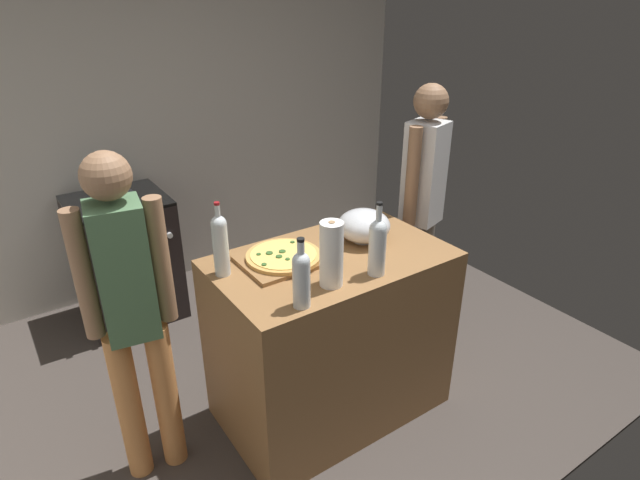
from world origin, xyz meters
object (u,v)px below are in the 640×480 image
object	(u,v)px
pizza	(283,256)
wine_bottle_green	(377,245)
mixing_bowl	(364,226)
paper_towel_roll	(331,254)
stove	(126,258)
person_in_red	(422,202)
wine_bottle_dark	(220,243)
wine_bottle_amber	(301,277)
person_in_stripes	(131,309)

from	to	relation	value
pizza	wine_bottle_green	bearing A→B (deg)	-49.58
pizza	wine_bottle_green	xyz separation A→B (m)	(0.29, -0.34, 0.12)
mixing_bowl	paper_towel_roll	xyz separation A→B (m)	(-0.39, -0.27, 0.06)
wine_bottle_green	stove	xyz separation A→B (m)	(-0.69, 1.81, -0.65)
mixing_bowl	person_in_red	world-z (taller)	person_in_red
mixing_bowl	stove	size ratio (longest dim) A/B	0.30
person_in_red	stove	bearing A→B (deg)	138.94
pizza	stove	xyz separation A→B (m)	(-0.40, 1.47, -0.53)
wine_bottle_green	wine_bottle_dark	world-z (taller)	wine_bottle_dark
wine_bottle_green	wine_bottle_dark	distance (m)	0.69
mixing_bowl	wine_bottle_green	distance (m)	0.35
paper_towel_roll	stove	distance (m)	1.94
wine_bottle_dark	stove	size ratio (longest dim) A/B	0.38
paper_towel_roll	wine_bottle_amber	distance (m)	0.21
mixing_bowl	person_in_stripes	world-z (taller)	person_in_stripes
mixing_bowl	paper_towel_roll	size ratio (longest dim) A/B	0.90
paper_towel_roll	stove	bearing A→B (deg)	104.61
wine_bottle_amber	person_in_red	world-z (taller)	person_in_red
paper_towel_roll	wine_bottle_dark	bearing A→B (deg)	134.77
wine_bottle_green	wine_bottle_amber	size ratio (longest dim) A/B	1.14
wine_bottle_dark	person_in_stripes	xyz separation A→B (m)	(-0.42, 0.01, -0.20)
wine_bottle_green	person_in_red	bearing A→B (deg)	33.04
paper_towel_roll	stove	xyz separation A→B (m)	(-0.46, 1.77, -0.65)
wine_bottle_dark	wine_bottle_amber	size ratio (longest dim) A/B	1.14
pizza	paper_towel_roll	bearing A→B (deg)	-78.24
paper_towel_roll	wine_bottle_green	world-z (taller)	wine_bottle_green
pizza	stove	distance (m)	1.62
wine_bottle_dark	person_in_red	xyz separation A→B (m)	(1.37, 0.13, -0.16)
paper_towel_roll	person_in_red	bearing A→B (deg)	25.25
pizza	wine_bottle_amber	size ratio (longest dim) A/B	1.17
wine_bottle_green	person_in_red	world-z (taller)	person_in_red
wine_bottle_amber	person_in_red	xyz separation A→B (m)	(1.22, 0.55, -0.13)
mixing_bowl	wine_bottle_amber	distance (m)	0.68
wine_bottle_dark	wine_bottle_amber	bearing A→B (deg)	-70.21
wine_bottle_green	person_in_red	size ratio (longest dim) A/B	0.21
person_in_red	mixing_bowl	bearing A→B (deg)	-161.06
pizza	person_in_red	bearing A→B (deg)	9.50
wine_bottle_dark	person_in_red	size ratio (longest dim) A/B	0.21
mixing_bowl	person_in_stripes	size ratio (longest dim) A/B	0.17
mixing_bowl	stove	world-z (taller)	mixing_bowl
pizza	mixing_bowl	distance (m)	0.46
pizza	mixing_bowl	size ratio (longest dim) A/B	1.33
pizza	wine_bottle_amber	xyz separation A→B (m)	(-0.14, -0.37, 0.10)
person_in_stripes	person_in_red	world-z (taller)	person_in_red
wine_bottle_amber	person_in_stripes	bearing A→B (deg)	142.79
mixing_bowl	paper_towel_roll	distance (m)	0.48
pizza	wine_bottle_dark	bearing A→B (deg)	169.58
wine_bottle_green	person_in_red	distance (m)	0.96
mixing_bowl	wine_bottle_dark	size ratio (longest dim) A/B	0.77
mixing_bowl	wine_bottle_green	xyz separation A→B (m)	(-0.17, -0.30, 0.06)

